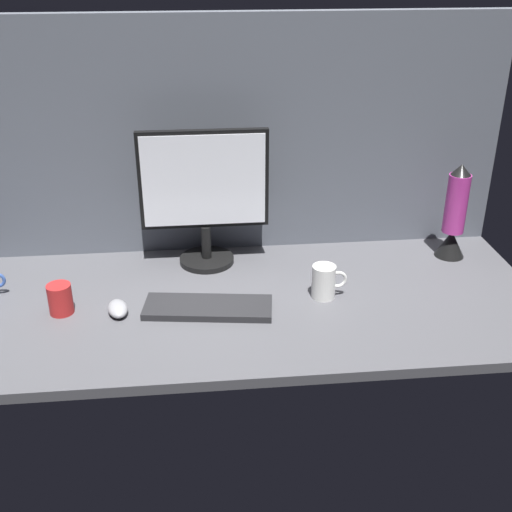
{
  "coord_description": "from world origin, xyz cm",
  "views": [
    {
      "loc": [
        -12.64,
        -166.41,
        97.06
      ],
      "look_at": [
        -3.89,
        0.0,
        14.0
      ],
      "focal_mm": 44.89,
      "sensor_mm": 36.0,
      "label": 1
    }
  ],
  "objects_px": {
    "monitor": "(204,192)",
    "mug_red_plastic": "(60,299)",
    "mug_ceramic_white": "(324,282)",
    "lava_lamp": "(454,219)",
    "keyboard": "(208,307)",
    "mouse": "(118,309)"
  },
  "relations": [
    {
      "from": "keyboard",
      "to": "lava_lamp",
      "type": "bearing_deg",
      "value": 26.27
    },
    {
      "from": "mouse",
      "to": "mug_ceramic_white",
      "type": "height_order",
      "value": "mug_ceramic_white"
    },
    {
      "from": "keyboard",
      "to": "mug_red_plastic",
      "type": "distance_m",
      "value": 0.42
    },
    {
      "from": "monitor",
      "to": "mug_red_plastic",
      "type": "bearing_deg",
      "value": -146.21
    },
    {
      "from": "lava_lamp",
      "to": "mug_red_plastic",
      "type": "bearing_deg",
      "value": -168.86
    },
    {
      "from": "monitor",
      "to": "mug_red_plastic",
      "type": "xyz_separation_m",
      "value": [
        -0.43,
        -0.29,
        -0.2
      ]
    },
    {
      "from": "monitor",
      "to": "mouse",
      "type": "bearing_deg",
      "value": -130.61
    },
    {
      "from": "mug_red_plastic",
      "to": "mug_ceramic_white",
      "type": "relative_size",
      "value": 0.85
    },
    {
      "from": "monitor",
      "to": "mug_ceramic_white",
      "type": "xyz_separation_m",
      "value": [
        0.34,
        -0.27,
        -0.19
      ]
    },
    {
      "from": "monitor",
      "to": "mug_red_plastic",
      "type": "distance_m",
      "value": 0.55
    },
    {
      "from": "mug_ceramic_white",
      "to": "lava_lamp",
      "type": "xyz_separation_m",
      "value": [
        0.48,
        0.23,
        0.08
      ]
    },
    {
      "from": "keyboard",
      "to": "mug_red_plastic",
      "type": "bearing_deg",
      "value": -176.55
    },
    {
      "from": "keyboard",
      "to": "mouse",
      "type": "xyz_separation_m",
      "value": [
        -0.26,
        0.01,
        0.01
      ]
    },
    {
      "from": "keyboard",
      "to": "lava_lamp",
      "type": "distance_m",
      "value": 0.88
    },
    {
      "from": "monitor",
      "to": "keyboard",
      "type": "relative_size",
      "value": 1.21
    },
    {
      "from": "monitor",
      "to": "lava_lamp",
      "type": "bearing_deg",
      "value": -2.76
    },
    {
      "from": "keyboard",
      "to": "mouse",
      "type": "relative_size",
      "value": 3.85
    },
    {
      "from": "mug_ceramic_white",
      "to": "lava_lamp",
      "type": "relative_size",
      "value": 0.33
    },
    {
      "from": "mug_ceramic_white",
      "to": "mug_red_plastic",
      "type": "bearing_deg",
      "value": -179.03
    },
    {
      "from": "monitor",
      "to": "lava_lamp",
      "type": "height_order",
      "value": "monitor"
    },
    {
      "from": "monitor",
      "to": "mouse",
      "type": "distance_m",
      "value": 0.47
    },
    {
      "from": "monitor",
      "to": "keyboard",
      "type": "height_order",
      "value": "monitor"
    }
  ]
}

